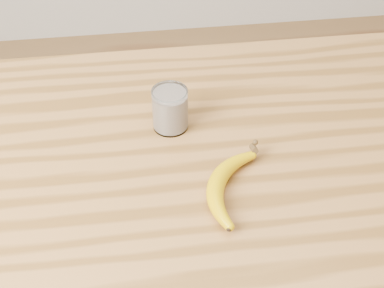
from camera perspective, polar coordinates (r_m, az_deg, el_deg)
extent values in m
cube|color=olive|center=(1.00, 0.93, -2.92)|extent=(1.20, 0.80, 0.04)
cylinder|color=brown|center=(1.69, 17.55, -3.60)|extent=(0.06, 0.06, 0.86)
cylinder|color=white|center=(1.04, -2.35, 3.74)|extent=(0.07, 0.07, 0.09)
torus|color=white|center=(1.01, -2.42, 5.62)|extent=(0.07, 0.07, 0.00)
cylinder|color=white|center=(1.04, -2.34, 3.58)|extent=(0.06, 0.06, 0.07)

